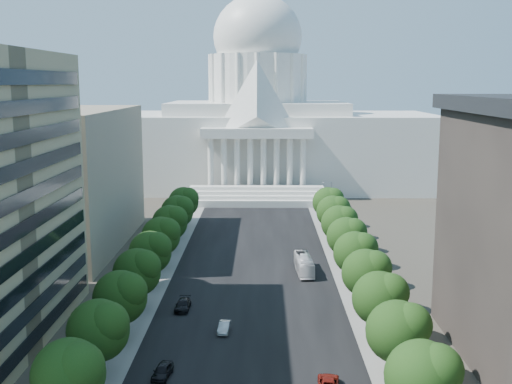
{
  "coord_description": "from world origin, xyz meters",
  "views": [
    {
      "loc": [
        1.84,
        -37.13,
        35.66
      ],
      "look_at": [
        0.55,
        82.81,
        15.12
      ],
      "focal_mm": 45.0,
      "sensor_mm": 36.0,
      "label": 1
    }
  ],
  "objects_px": {
    "car_silver": "(224,327)",
    "city_bus": "(304,264)",
    "car_red": "(328,383)",
    "car_dark_b": "(183,305)",
    "car_dark_a": "(162,371)"
  },
  "relations": [
    {
      "from": "car_silver",
      "to": "car_red",
      "type": "relative_size",
      "value": 0.8
    },
    {
      "from": "car_dark_b",
      "to": "car_dark_a",
      "type": "bearing_deg",
      "value": -87.13
    },
    {
      "from": "car_silver",
      "to": "car_dark_b",
      "type": "distance_m",
      "value": 11.54
    },
    {
      "from": "car_dark_b",
      "to": "city_bus",
      "type": "height_order",
      "value": "city_bus"
    },
    {
      "from": "car_dark_a",
      "to": "car_silver",
      "type": "height_order",
      "value": "car_dark_a"
    },
    {
      "from": "car_dark_a",
      "to": "car_red",
      "type": "bearing_deg",
      "value": -0.48
    },
    {
      "from": "car_dark_b",
      "to": "city_bus",
      "type": "relative_size",
      "value": 0.46
    },
    {
      "from": "car_red",
      "to": "car_silver",
      "type": "bearing_deg",
      "value": -46.65
    },
    {
      "from": "car_silver",
      "to": "city_bus",
      "type": "xyz_separation_m",
      "value": [
        13.39,
        29.46,
        0.91
      ]
    },
    {
      "from": "car_dark_a",
      "to": "city_bus",
      "type": "distance_m",
      "value": 48.43
    },
    {
      "from": "car_red",
      "to": "car_dark_a",
      "type": "bearing_deg",
      "value": -2.04
    },
    {
      "from": "car_dark_b",
      "to": "car_red",
      "type": "bearing_deg",
      "value": -50.56
    },
    {
      "from": "car_silver",
      "to": "car_dark_b",
      "type": "xyz_separation_m",
      "value": [
        -7.11,
        9.08,
        0.06
      ]
    },
    {
      "from": "car_dark_a",
      "to": "car_red",
      "type": "relative_size",
      "value": 0.87
    },
    {
      "from": "car_red",
      "to": "car_dark_b",
      "type": "xyz_separation_m",
      "value": [
        -20.4,
        26.52,
        0.02
      ]
    }
  ]
}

